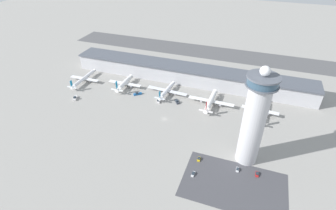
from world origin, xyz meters
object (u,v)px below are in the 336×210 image
Objects in this scene: service_truck_fuel at (177,102)px; car_maroon_suv at (193,174)px; service_truck_water at (158,101)px; car_grey_coupe at (257,174)px; service_truck_baggage at (75,98)px; service_truck_catering at (138,94)px; car_black_suv at (237,169)px; airplane_gate_charlie at (167,91)px; airplane_gate_alpha at (84,79)px; airplane_gate_echo at (260,110)px; airplane_gate_bravo at (124,83)px; airplane_gate_delta at (211,101)px; control_tower at (254,119)px; car_yellow_taxi at (199,159)px.

service_truck_fuel reaches higher than car_maroon_suv.
car_grey_coupe is at bearing -32.85° from service_truck_water.
service_truck_baggage is 78.62m from service_truck_water.
service_truck_catering is 1.66× the size of car_maroon_suv.
car_black_suv is at bearing -13.66° from service_truck_baggage.
airplane_gate_charlie is 8.72× the size of car_maroon_suv.
airplane_gate_alpha is 176.20m from airplane_gate_echo.
airplane_gate_echo is 72.97m from service_truck_fuel.
service_truck_baggage reaches higher than car_black_suv.
airplane_gate_echo reaches higher than airplane_gate_bravo.
service_truck_fuel reaches higher than car_grey_coupe.
car_black_suv is (-9.33, -70.53, -4.19)m from airplane_gate_echo.
service_truck_baggage is at bearing -164.86° from airplane_gate_delta.
airplane_gate_alpha is 133.59m from airplane_gate_delta.
airplane_gate_bravo is 131.51m from airplane_gate_echo.
car_grey_coupe is at bearing 1.78° from car_black_suv.
control_tower reaches higher than airplane_gate_charlie.
airplane_gate_charlie reaches higher than car_maroon_suv.
airplane_gate_echo is (5.49, 57.82, -29.55)m from control_tower.
car_black_suv is at bearing -22.56° from airplane_gate_alpha.
service_truck_catering is 132.62m from car_grey_coupe.
car_grey_coupe is at bearing -55.11° from control_tower.
control_tower is 1.68× the size of airplane_gate_delta.
airplane_gate_delta is at bearing 4.72° from service_truck_catering.
service_truck_fuel is (-30.02, -5.99, -3.63)m from airplane_gate_delta.
airplane_gate_delta is at bearing 15.14° from service_truck_baggage.
car_black_suv is (63.30, -64.68, -0.28)m from service_truck_fuel.
service_truck_fuel is 0.96× the size of service_truck_baggage.
service_truck_catering is (18.69, -9.22, -3.38)m from airplane_gate_bravo.
control_tower is 9.05× the size of service_truck_water.
service_truck_fuel is (-72.63, -5.85, -3.91)m from airplane_gate_echo.
airplane_gate_delta reaches higher than service_truck_catering.
car_yellow_taxi is at bearing -39.73° from service_truck_catering.
service_truck_water reaches higher than service_truck_fuel.
control_tower reaches higher than service_truck_catering.
control_tower is 164.35m from service_truck_baggage.
service_truck_baggage is at bearing -132.22° from airplane_gate_bravo.
airplane_gate_bravo is 0.86× the size of airplane_gate_charlie.
service_truck_catering is at bearing -4.00° from airplane_gate_alpha.
airplane_gate_alpha is 5.45× the size of service_truck_fuel.
service_truck_catering is 58.41m from service_truck_baggage.
service_truck_fuel is at bearing 115.16° from car_maroon_suv.
car_grey_coupe is (179.29, -68.92, -3.39)m from airplane_gate_alpha.
control_tower reaches higher than car_maroon_suv.
airplane_gate_delta is 5.42× the size of service_truck_fuel.
service_truck_baggage is 134.04m from car_yellow_taxi.
service_truck_catering is at bearing 150.90° from car_grey_coupe.
service_truck_baggage is 1.04× the size of service_truck_water.
service_truck_fuel is at bearing 134.38° from car_black_suv.
airplane_gate_delta is 8.99× the size of car_maroon_suv.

